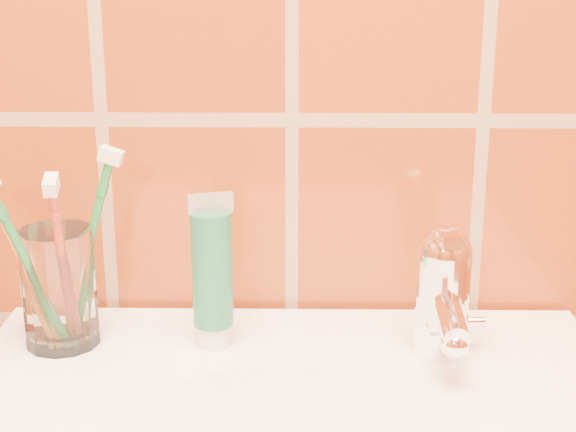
{
  "coord_description": "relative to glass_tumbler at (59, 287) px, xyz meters",
  "views": [
    {
      "loc": [
        0.01,
        0.37,
        1.2
      ],
      "look_at": [
        -0.0,
        1.08,
        0.98
      ],
      "focal_mm": 55.0,
      "sensor_mm": 36.0,
      "label": 1
    }
  ],
  "objects": [
    {
      "name": "glass_tumbler",
      "position": [
        0.0,
        0.0,
        0.0
      ],
      "size": [
        0.09,
        0.09,
        0.11
      ],
      "primitive_type": "cylinder",
      "rotation": [
        0.0,
        0.0,
        0.42
      ],
      "color": "white",
      "rests_on": "pedestal_sink"
    },
    {
      "name": "toothpaste_tube",
      "position": [
        0.14,
        -0.0,
        0.01
      ],
      "size": [
        0.04,
        0.04,
        0.14
      ],
      "rotation": [
        0.0,
        0.0,
        0.31
      ],
      "color": "white",
      "rests_on": "pedestal_sink"
    },
    {
      "name": "faucet",
      "position": [
        0.35,
        -0.02,
        0.01
      ],
      "size": [
        0.05,
        0.11,
        0.12
      ],
      "color": "white",
      "rests_on": "pedestal_sink"
    },
    {
      "name": "toothbrush_0",
      "position": [
        0.01,
        -0.02,
        0.03
      ],
      "size": [
        0.04,
        0.13,
        0.19
      ],
      "primitive_type": null,
      "rotation": [
        0.3,
        0.0,
        0.1
      ],
      "color": "#A43823",
      "rests_on": "glass_tumbler"
    },
    {
      "name": "toothbrush_1",
      "position": [
        0.03,
        0.01,
        0.04
      ],
      "size": [
        0.09,
        0.08,
        0.19
      ],
      "primitive_type": null,
      "rotation": [
        0.3,
        0.0,
        1.49
      ],
      "color": "#207935",
      "rests_on": "glass_tumbler"
    },
    {
      "name": "toothbrush_2",
      "position": [
        -0.03,
        -0.01,
        0.03
      ],
      "size": [
        0.08,
        0.08,
        0.17
      ],
      "primitive_type": null,
      "rotation": [
        0.35,
        0.0,
        -1.59
      ],
      "color": "#C87223",
      "rests_on": "glass_tumbler"
    },
    {
      "name": "toothbrush_3",
      "position": [
        -0.02,
        -0.03,
        0.03
      ],
      "size": [
        0.14,
        0.13,
        0.19
      ],
      "primitive_type": null,
      "rotation": [
        0.36,
        0.0,
        -0.87
      ],
      "color": "#207939",
      "rests_on": "glass_tumbler"
    }
  ]
}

